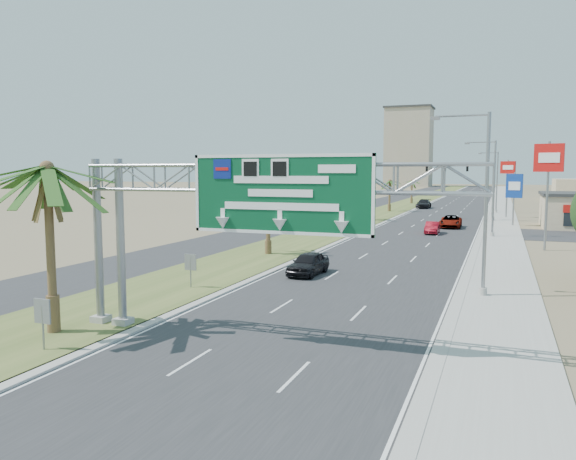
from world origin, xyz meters
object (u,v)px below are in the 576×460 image
at_px(car_mid_lane, 432,228).
at_px(pole_sign_red_far, 508,172).
at_px(signal_mast, 478,186).
at_px(car_far, 424,204).
at_px(sign_gantry, 247,192).
at_px(palm_near, 47,170).
at_px(pole_sign_red_near, 549,164).
at_px(car_right_lane, 451,222).
at_px(pole_sign_blue, 514,188).
at_px(car_left_lane, 308,264).

height_order(car_mid_lane, pole_sign_red_far, pole_sign_red_far).
distance_m(signal_mast, car_far, 26.11).
bearing_deg(sign_gantry, car_far, 92.72).
xyz_separation_m(palm_near, pole_sign_red_near, (21.14, 34.97, 0.50)).
distance_m(car_right_lane, pole_sign_blue, 9.71).
bearing_deg(signal_mast, car_mid_lane, -101.44).
height_order(car_right_lane, pole_sign_red_near, pole_sign_red_near).
bearing_deg(sign_gantry, car_left_lane, 99.59).
height_order(sign_gantry, pole_sign_red_far, pole_sign_red_far).
bearing_deg(palm_near, sign_gantry, 13.32).
relative_size(sign_gantry, car_left_lane, 3.82).
bearing_deg(car_mid_lane, car_right_lane, 78.90).
height_order(signal_mast, pole_sign_red_near, pole_sign_red_near).
height_order(car_far, pole_sign_red_near, pole_sign_red_near).
bearing_deg(car_left_lane, palm_near, -105.81).
height_order(car_far, pole_sign_red_far, pole_sign_red_far).
height_order(sign_gantry, palm_near, palm_near).
height_order(sign_gantry, car_far, sign_gantry).
relative_size(car_far, pole_sign_blue, 0.83).
bearing_deg(signal_mast, sign_gantry, -95.74).
bearing_deg(pole_sign_red_near, car_left_lane, -130.42).
bearing_deg(palm_near, pole_sign_blue, 71.81).
distance_m(sign_gantry, car_far, 85.95).
relative_size(sign_gantry, car_far, 2.98).
relative_size(car_left_lane, pole_sign_red_far, 0.52).
bearing_deg(pole_sign_red_far, signal_mast, -119.93).
distance_m(car_far, pole_sign_red_near, 55.74).
bearing_deg(car_mid_lane, car_left_lane, -100.98).
bearing_deg(car_far, pole_sign_red_far, -48.92).
bearing_deg(pole_sign_red_far, sign_gantry, -98.33).
xyz_separation_m(palm_near, car_right_lane, (11.82, 52.35, -6.18)).
bearing_deg(sign_gantry, car_mid_lane, 86.86).
relative_size(car_far, pole_sign_red_near, 0.60).
height_order(palm_near, pole_sign_red_far, pole_sign_red_far).
distance_m(signal_mast, pole_sign_red_far, 7.90).
height_order(car_mid_lane, car_far, car_far).
xyz_separation_m(car_right_lane, pole_sign_red_near, (9.32, -17.38, 6.68)).
height_order(car_left_lane, car_right_lane, car_left_lane).
distance_m(car_left_lane, pole_sign_red_far, 55.62).
height_order(car_right_lane, pole_sign_red_far, pole_sign_red_far).
bearing_deg(car_mid_lane, signal_mast, 77.41).
relative_size(car_left_lane, pole_sign_red_near, 0.47).
height_order(car_left_lane, pole_sign_red_near, pole_sign_red_near).
relative_size(car_mid_lane, car_far, 0.71).
bearing_deg(pole_sign_red_near, sign_gantry, -111.47).
bearing_deg(sign_gantry, signal_mast, 84.26).
relative_size(car_far, pole_sign_red_far, 0.66).
relative_size(signal_mast, car_right_lane, 1.91).
height_order(palm_near, car_left_lane, palm_near).
xyz_separation_m(car_far, pole_sign_red_far, (14.13, -17.00, 5.91)).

